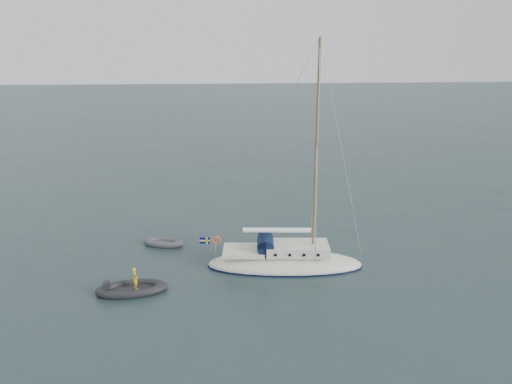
{
  "coord_description": "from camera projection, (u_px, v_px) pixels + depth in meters",
  "views": [
    {
      "loc": [
        -4.99,
        -30.92,
        13.3
      ],
      "look_at": [
        -2.41,
        0.0,
        4.1
      ],
      "focal_mm": 35.0,
      "sensor_mm": 36.0,
      "label": 1
    }
  ],
  "objects": [
    {
      "name": "rib",
      "position": [
        132.0,
        288.0,
        27.81
      ],
      "size": [
        3.98,
        1.81,
        1.49
      ],
      "rotation": [
        0.0,
        0.0,
        0.13
      ],
      "color": "black",
      "rests_on": "ground"
    },
    {
      "name": "dinghy",
      "position": [
        163.0,
        243.0,
        34.38
      ],
      "size": [
        2.84,
        1.28,
        0.41
      ],
      "rotation": [
        0.0,
        0.0,
        -0.28
      ],
      "color": "#4F4F54",
      "rests_on": "ground"
    },
    {
      "name": "ground",
      "position": [
        291.0,
        249.0,
        33.72
      ],
      "size": [
        300.0,
        300.0,
        0.0
      ],
      "primitive_type": "plane",
      "color": "black",
      "rests_on": "ground"
    },
    {
      "name": "sailboat",
      "position": [
        285.0,
        251.0,
        30.74
      ],
      "size": [
        10.08,
        3.02,
        14.35
      ],
      "rotation": [
        0.0,
        0.0,
        -0.09
      ],
      "color": "white",
      "rests_on": "ground"
    }
  ]
}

